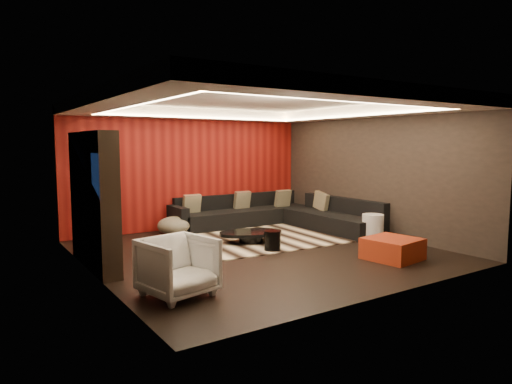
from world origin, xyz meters
TOP-DOWN VIEW (x-y plane):
  - floor at (0.00, 0.00)m, footprint 6.00×6.00m
  - ceiling at (0.00, 0.00)m, footprint 6.00×6.00m
  - wall_back at (0.00, 3.01)m, footprint 6.00×0.02m
  - wall_left at (-3.01, 0.00)m, footprint 0.02×6.00m
  - wall_right at (3.01, 0.00)m, footprint 0.02×6.00m
  - red_feature_wall at (0.00, 2.97)m, footprint 5.98×0.05m
  - soffit_back at (0.00, 2.70)m, footprint 6.00×0.60m
  - soffit_front at (0.00, -2.70)m, footprint 6.00×0.60m
  - soffit_left at (-2.70, 0.00)m, footprint 0.60×4.80m
  - soffit_right at (2.70, 0.00)m, footprint 0.60×4.80m
  - cove_back at (0.00, 2.36)m, footprint 4.80×0.08m
  - cove_front at (0.00, -2.36)m, footprint 4.80×0.08m
  - cove_left at (-2.36, 0.00)m, footprint 0.08×4.80m
  - cove_right at (2.36, 0.00)m, footprint 0.08×4.80m
  - tv_surround at (-2.85, 0.60)m, footprint 0.30×2.00m
  - tv_screen at (-2.69, 0.60)m, footprint 0.04×1.30m
  - tv_shelf at (-2.69, 0.60)m, footprint 0.04×1.60m
  - rug at (1.01, 1.14)m, footprint 4.14×3.19m
  - coffee_table at (0.25, 0.71)m, footprint 1.61×1.61m
  - drum_stool at (0.20, -0.11)m, footprint 0.37×0.37m
  - striped_pouf at (-0.74, 2.32)m, footprint 0.80×0.80m
  - white_side_table at (2.50, -0.48)m, footprint 0.52×0.52m
  - orange_ottoman at (1.61, -1.75)m, footprint 0.94×0.94m
  - armchair at (-2.31, -1.49)m, footprint 1.00×1.02m
  - sectional_sofa at (1.73, 1.86)m, footprint 3.65×3.50m
  - throw_pillows at (1.53, 2.27)m, footprint 3.10×1.68m

SIDE VIEW (x-z plane):
  - floor at x=0.00m, z-range -0.02..0.00m
  - rug at x=1.01m, z-range 0.00..0.02m
  - coffee_table at x=0.25m, z-range 0.02..0.24m
  - orange_ottoman at x=1.61m, z-range 0.00..0.37m
  - drum_stool at x=0.20m, z-range 0.02..0.39m
  - striped_pouf at x=-0.74m, z-range 0.02..0.41m
  - sectional_sofa at x=1.73m, z-range -0.11..0.64m
  - white_side_table at x=2.50m, z-range 0.00..0.55m
  - armchair at x=-2.31m, z-range 0.00..0.79m
  - throw_pillows at x=1.53m, z-range 0.37..0.87m
  - tv_shelf at x=-2.69m, z-range 0.68..0.72m
  - tv_surround at x=-2.85m, z-range 0.00..2.20m
  - wall_back at x=0.00m, z-range 0.00..2.80m
  - wall_left at x=-3.01m, z-range 0.00..2.80m
  - wall_right at x=3.01m, z-range 0.00..2.80m
  - red_feature_wall at x=0.00m, z-range 0.01..2.79m
  - tv_screen at x=-2.69m, z-range 1.05..1.85m
  - cove_back at x=0.00m, z-range 2.58..2.62m
  - cove_front at x=0.00m, z-range 2.58..2.62m
  - cove_left at x=-2.36m, z-range 2.58..2.62m
  - cove_right at x=2.36m, z-range 2.58..2.62m
  - soffit_back at x=0.00m, z-range 2.58..2.80m
  - soffit_front at x=0.00m, z-range 2.58..2.80m
  - soffit_left at x=-2.70m, z-range 2.58..2.80m
  - soffit_right at x=2.70m, z-range 2.58..2.80m
  - ceiling at x=0.00m, z-range 2.80..2.82m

